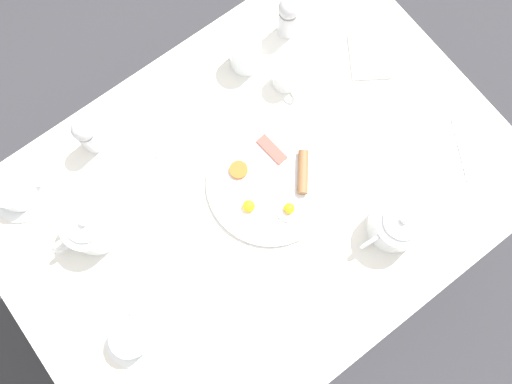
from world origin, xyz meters
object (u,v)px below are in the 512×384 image
object	(u,v)px
teapot_far	(91,227)
creamer_jug	(286,77)
breakfast_plate	(271,183)
napkin_folded	(369,54)
teacup_with_saucer_right	(133,337)
teacup_with_saucer_left	(17,193)
salt_grinder	(87,135)
teapot_near	(397,225)
spoon_for_tea	(166,127)
knife_by_plate	(460,142)
pepper_grinder	(288,16)
water_glass_tall	(245,55)

from	to	relation	value
teapot_far	creamer_jug	xyz separation A→B (m)	(-0.03, 0.59, -0.01)
breakfast_plate	napkin_folded	distance (m)	0.43
teacup_with_saucer_right	napkin_folded	bearing A→B (deg)	104.17
teapot_far	teacup_with_saucer_left	size ratio (longest dim) A/B	1.50
teapot_far	salt_grinder	world-z (taller)	salt_grinder
breakfast_plate	teapot_near	size ratio (longest dim) A/B	1.53
teacup_with_saucer_right	spoon_for_tea	distance (m)	0.51
napkin_folded	knife_by_plate	size ratio (longest dim) A/B	0.93
creamer_jug	pepper_grinder	world-z (taller)	pepper_grinder
teapot_near	water_glass_tall	world-z (taller)	teapot_near
teacup_with_saucer_right	creamer_jug	size ratio (longest dim) A/B	1.52
knife_by_plate	spoon_for_tea	size ratio (longest dim) A/B	1.35
knife_by_plate	teacup_with_saucer_left	bearing A→B (deg)	-119.69
breakfast_plate	pepper_grinder	world-z (taller)	pepper_grinder
salt_grinder	breakfast_plate	bearing A→B (deg)	39.82
salt_grinder	teapot_near	bearing A→B (deg)	36.71
creamer_jug	spoon_for_tea	xyz separation A→B (m)	(-0.08, -0.31, -0.03)
teapot_near	teacup_with_saucer_left	distance (m)	0.90
teacup_with_saucer_right	salt_grinder	xyz separation A→B (m)	(-0.44, 0.18, 0.04)
napkin_folded	teapot_far	bearing A→B (deg)	-92.56
teapot_far	teacup_with_saucer_right	bearing A→B (deg)	-101.18
pepper_grinder	teapot_near	bearing A→B (deg)	-12.18
knife_by_plate	breakfast_plate	bearing A→B (deg)	-114.06
pepper_grinder	spoon_for_tea	distance (m)	0.41
teapot_near	spoon_for_tea	xyz separation A→B (m)	(-0.53, -0.28, -0.04)
breakfast_plate	teapot_near	xyz separation A→B (m)	(0.26, 0.16, 0.04)
teacup_with_saucer_right	napkin_folded	world-z (taller)	teacup_with_saucer_right
teacup_with_saucer_right	salt_grinder	size ratio (longest dim) A/B	1.09
creamer_jug	spoon_for_tea	distance (m)	0.32
teacup_with_saucer_left	salt_grinder	bearing A→B (deg)	90.85
breakfast_plate	water_glass_tall	distance (m)	0.33
teacup_with_saucer_left	knife_by_plate	world-z (taller)	teacup_with_saucer_left
teapot_near	pepper_grinder	world-z (taller)	pepper_grinder
creamer_jug	teacup_with_saucer_right	bearing A→B (deg)	-66.03
teapot_far	creamer_jug	distance (m)	0.59
teapot_far	pepper_grinder	size ratio (longest dim) A/B	1.63
teapot_near	salt_grinder	world-z (taller)	salt_grinder
teacup_with_saucer_right	water_glass_tall	bearing A→B (deg)	123.19
teacup_with_saucer_right	knife_by_plate	world-z (taller)	teacup_with_saucer_right
teapot_near	teacup_with_saucer_right	world-z (taller)	teapot_near
breakfast_plate	creamer_jug	distance (m)	0.27
creamer_jug	knife_by_plate	bearing A→B (deg)	32.68
spoon_for_tea	pepper_grinder	bearing A→B (deg)	94.54
teapot_near	water_glass_tall	xyz separation A→B (m)	(-0.56, -0.02, -0.01)
breakfast_plate	pepper_grinder	xyz separation A→B (m)	(-0.31, 0.29, 0.06)
teapot_near	teacup_with_saucer_left	bearing A→B (deg)	143.11
teapot_far	napkin_folded	world-z (taller)	teapot_far
napkin_folded	knife_by_plate	xyz separation A→B (m)	(0.32, 0.03, -0.00)
pepper_grinder	breakfast_plate	bearing A→B (deg)	-42.93
salt_grinder	spoon_for_tea	xyz separation A→B (m)	(0.07, 0.17, -0.06)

